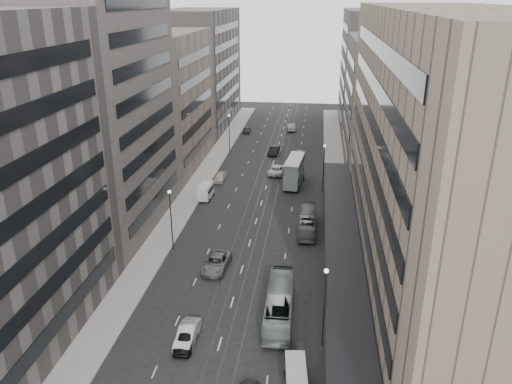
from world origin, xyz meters
The scene contains 27 objects.
ground centered at (0.00, 0.00, 0.00)m, with size 220.00×220.00×0.00m, color black.
sidewalk_right centered at (12.00, 37.50, 0.07)m, with size 4.00×125.00×0.15m, color gray.
sidewalk_left centered at (-12.00, 37.50, 0.07)m, with size 4.00×125.00×0.15m, color gray.
department_store centered at (21.45, 8.00, 14.95)m, with size 19.20×60.00×30.00m.
building_right_mid centered at (21.50, 52.00, 12.00)m, with size 15.00×28.00×24.00m, color #48433E.
building_right_far centered at (21.50, 82.00, 14.00)m, with size 15.00×32.00×28.00m, color slate.
building_left_b centered at (-21.50, 19.00, 17.00)m, with size 15.00×26.00×34.00m, color #48433E.
building_left_c centered at (-21.50, 46.00, 12.50)m, with size 15.00×28.00×25.00m, color gray.
building_left_d centered at (-21.50, 79.00, 14.00)m, with size 15.00×38.00×28.00m, color slate.
lamp_right_near centered at (9.70, -5.00, 5.20)m, with size 0.44×0.44×8.32m.
lamp_right_far centered at (9.70, 35.00, 5.20)m, with size 0.44×0.44×8.32m.
lamp_left_near centered at (-9.70, 12.00, 5.20)m, with size 0.44×0.44×8.32m.
lamp_left_far centered at (-9.70, 55.00, 5.20)m, with size 0.44×0.44×8.32m.
bus_near centered at (5.30, -0.95, 1.58)m, with size 2.65×11.34×3.16m, color gray.
bus_far centered at (7.54, 19.84, 1.34)m, with size 2.25×9.63×2.68m, color slate.
double_decker centered at (4.75, 37.89, 2.61)m, with size 3.43×9.04×4.84m.
vw_microbus centered at (7.46, -10.85, 1.24)m, with size 2.24×4.30×2.24m.
panel_van centered at (-9.20, 29.57, 1.40)m, with size 2.18×4.12×2.54m.
sedan_0 centered at (-3.14, -6.68, 0.73)m, with size 1.72×4.27×1.46m, color black.
sedan_1 centered at (-3.15, -5.96, 0.78)m, with size 1.65×4.72×1.56m, color #B4B5B0.
sedan_2 centered at (-3.08, 7.81, 0.82)m, with size 2.73×5.91×1.64m, color slate.
sedan_4 centered at (-8.50, 38.11, 0.77)m, with size 1.83×4.55×1.55m, color beige.
sedan_5 centered at (-0.36, 55.42, 0.84)m, with size 1.77×5.08×1.67m, color black.
sedan_6 centered at (1.25, 43.41, 0.83)m, with size 2.74×5.94×1.65m, color silver.
sedan_7 centered at (4.99, 54.68, 0.70)m, with size 1.97×4.85×1.41m, color #565658.
sedan_8 centered at (-8.50, 72.36, 0.72)m, with size 1.69×4.20×1.43m, color #2B2B2E.
sedan_9 centered at (2.05, 75.79, 0.86)m, with size 1.82×5.22×1.72m, color gray.
Camera 1 is at (8.26, -44.22, 30.95)m, focal length 35.00 mm.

